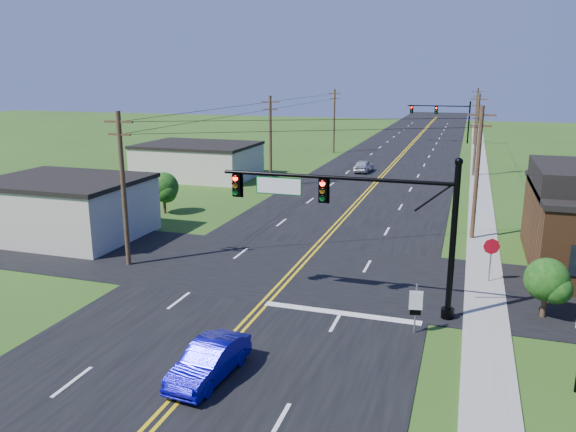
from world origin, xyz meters
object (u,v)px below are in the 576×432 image
(signal_mast_far, at_px, (442,115))
(blue_car, at_px, (209,362))
(stop_sign, at_px, (491,251))
(signal_mast_main, at_px, (355,212))
(route_sign, at_px, (416,305))

(signal_mast_far, bearing_deg, blue_car, -92.70)
(signal_mast_far, xyz_separation_m, stop_sign, (6.28, -66.47, -2.76))
(signal_mast_main, xyz_separation_m, signal_mast_far, (0.10, 72.00, -0.20))
(signal_mast_main, bearing_deg, stop_sign, 40.94)
(signal_mast_far, distance_m, stop_sign, 66.82)
(signal_mast_far, bearing_deg, stop_sign, -84.60)
(blue_car, relative_size, stop_sign, 1.67)
(stop_sign, bearing_deg, signal_mast_main, -151.19)
(signal_mast_far, relative_size, stop_sign, 4.43)
(route_sign, bearing_deg, stop_sign, 55.20)
(stop_sign, bearing_deg, signal_mast_far, 83.27)
(stop_sign, bearing_deg, route_sign, -125.10)
(signal_mast_main, relative_size, blue_car, 2.74)
(signal_mast_far, height_order, stop_sign, signal_mast_far)
(signal_mast_main, distance_m, route_sign, 5.09)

